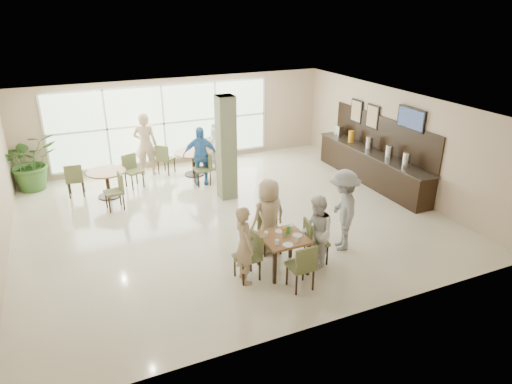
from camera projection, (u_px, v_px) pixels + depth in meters
name	position (u px, v px, depth m)	size (l,w,h in m)	color
ground	(229.00, 216.00, 11.48)	(10.00, 10.00, 0.00)	beige
room_shell	(228.00, 152.00, 10.82)	(10.00, 10.00, 10.00)	white
window_bank	(164.00, 123.00, 14.50)	(7.00, 0.04, 7.00)	silver
column	(226.00, 148.00, 12.10)	(0.45, 0.45, 2.80)	#6F7350
main_table	(283.00, 241.00, 8.98)	(0.87, 0.87, 0.75)	brown
round_table_left	(107.00, 178.00, 12.43)	(1.04, 1.04, 0.75)	brown
round_table_right	(193.00, 156.00, 14.01)	(1.18, 1.18, 0.75)	brown
chairs_main_table	(284.00, 248.00, 9.07)	(2.05, 1.92, 0.95)	#535B32
chairs_table_left	(108.00, 181.00, 12.46)	(2.13, 1.87, 0.95)	#535B32
chairs_table_right	(194.00, 160.00, 14.05)	(2.12, 1.91, 0.95)	#535B32
tabletop_clutter	(285.00, 235.00, 8.90)	(0.71, 0.75, 0.21)	white
buffet_counter	(372.00, 164.00, 13.45)	(0.64, 4.70, 1.95)	black
wall_tv	(411.00, 119.00, 11.98)	(0.06, 1.00, 0.58)	black
framed_art_a	(373.00, 117.00, 13.45)	(0.05, 0.55, 0.70)	black
framed_art_b	(357.00, 111.00, 14.12)	(0.05, 0.55, 0.70)	black
potted_plant	(31.00, 161.00, 12.88)	(1.47, 1.47, 1.64)	#396629
teen_left	(244.00, 245.00, 8.57)	(0.57, 0.38, 1.57)	tan
teen_far	(269.00, 216.00, 9.62)	(0.80, 0.44, 1.65)	tan
teen_right	(317.00, 232.00, 9.10)	(0.74, 0.57, 1.52)	white
teen_standing	(343.00, 210.00, 9.72)	(1.16, 0.67, 1.80)	gray
adult_a	(200.00, 156.00, 13.23)	(1.01, 0.57, 1.72)	#4080C1
adult_b	(217.00, 147.00, 14.17)	(1.48, 0.64, 1.59)	white
adult_standing	(145.00, 144.00, 13.89)	(0.71, 0.46, 1.94)	tan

